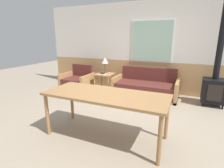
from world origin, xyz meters
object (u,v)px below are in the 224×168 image
(side_table, at_px, (105,77))
(dining_table, at_px, (105,98))
(wood_stove, at_px, (215,81))
(couch, at_px, (145,88))
(table_lamp, at_px, (105,61))
(armchair, at_px, (77,83))

(side_table, xyz_separation_m, dining_table, (1.20, -2.37, 0.23))
(side_table, relative_size, wood_stove, 0.23)
(wood_stove, bearing_deg, couch, -179.76)
(couch, relative_size, dining_table, 0.89)
(table_lamp, height_order, dining_table, table_lamp)
(couch, bearing_deg, side_table, -178.55)
(dining_table, distance_m, wood_stove, 3.01)
(couch, height_order, dining_table, couch)
(table_lamp, distance_m, wood_stove, 3.06)
(dining_table, relative_size, wood_stove, 0.80)
(couch, relative_size, table_lamp, 3.68)
(couch, distance_m, side_table, 1.31)
(side_table, bearing_deg, wood_stove, 0.76)
(side_table, xyz_separation_m, table_lamp, (-0.03, 0.09, 0.48))
(armchair, distance_m, dining_table, 2.97)
(side_table, bearing_deg, dining_table, -63.18)
(table_lamp, height_order, wood_stove, wood_stove)
(couch, xyz_separation_m, armchair, (-2.15, -0.30, 0.01))
(armchair, height_order, table_lamp, table_lamp)
(couch, bearing_deg, dining_table, -92.24)
(table_lamp, relative_size, wood_stove, 0.20)
(side_table, relative_size, table_lamp, 1.16)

